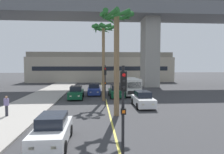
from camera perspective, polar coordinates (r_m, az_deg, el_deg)
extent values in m
cube|color=#9E9991|center=(18.16, -27.04, -10.16)|extent=(4.80, 80.00, 0.15)
cube|color=#DBCC4C|center=(24.66, -1.75, -6.42)|extent=(0.14, 56.00, 0.01)
cube|color=slate|center=(40.45, -2.78, 18.12)|extent=(67.91, 8.00, 2.40)
cube|color=#47494C|center=(44.57, -2.92, 19.52)|extent=(67.91, 0.50, 1.80)
cube|color=gray|center=(40.54, 10.61, 6.80)|extent=(2.80, 4.40, 13.27)
cube|color=#BCB29E|center=(52.08, -3.12, 2.14)|extent=(35.74, 8.00, 6.09)
cube|color=gray|center=(52.12, -3.14, 6.15)|extent=(35.03, 7.20, 1.20)
cube|color=black|center=(48.06, -3.02, 2.40)|extent=(32.17, 0.04, 1.00)
cube|color=navy|center=(28.81, -5.10, -3.84)|extent=(1.78, 4.13, 0.80)
cube|color=black|center=(28.88, -5.10, -2.46)|extent=(1.43, 2.08, 0.60)
cube|color=#F2EDCC|center=(26.82, -4.07, -4.27)|extent=(0.24, 0.08, 0.14)
cube|color=#F2EDCC|center=(26.81, -6.08, -4.28)|extent=(0.24, 0.08, 0.14)
cylinder|color=black|center=(27.60, -3.40, -4.70)|extent=(0.23, 0.64, 0.64)
cylinder|color=black|center=(27.59, -6.76, -4.72)|extent=(0.23, 0.64, 0.64)
cylinder|color=black|center=(30.12, -3.56, -4.01)|extent=(0.23, 0.64, 0.64)
cylinder|color=black|center=(30.11, -6.65, -4.03)|extent=(0.23, 0.64, 0.64)
cube|color=#0C4728|center=(25.79, -10.10, -4.74)|extent=(1.78, 4.13, 0.80)
cube|color=black|center=(25.85, -10.08, -3.20)|extent=(1.43, 2.08, 0.60)
cube|color=#F2EDCC|center=(23.77, -9.37, -5.31)|extent=(0.24, 0.08, 0.14)
cube|color=#F2EDCC|center=(23.85, -11.62, -5.30)|extent=(0.24, 0.08, 0.14)
cylinder|color=black|center=(24.52, -8.45, -5.76)|extent=(0.23, 0.64, 0.64)
cylinder|color=black|center=(24.66, -12.21, -5.75)|extent=(0.23, 0.64, 0.64)
cylinder|color=black|center=(27.03, -8.16, -4.90)|extent=(0.23, 0.64, 0.64)
cylinder|color=black|center=(27.16, -11.57, -4.89)|extent=(0.23, 0.64, 0.64)
cube|color=white|center=(20.76, 8.74, -6.71)|extent=(1.70, 4.10, 0.80)
cube|color=black|center=(20.80, 8.67, -4.80)|extent=(1.40, 2.05, 0.60)
cube|color=#F2EDCC|center=(18.96, 11.52, -7.57)|extent=(0.24, 0.08, 0.14)
cube|color=#F2EDCC|center=(18.73, 8.74, -7.67)|extent=(0.24, 0.08, 0.14)
cylinder|color=black|center=(19.81, 11.88, -8.01)|extent=(0.22, 0.64, 0.64)
cylinder|color=black|center=(19.42, 7.25, -8.19)|extent=(0.22, 0.64, 0.64)
cylinder|color=black|center=(22.21, 10.03, -6.74)|extent=(0.22, 0.64, 0.64)
cylinder|color=black|center=(21.87, 5.90, -6.86)|extent=(0.22, 0.64, 0.64)
cube|color=#0C4728|center=(26.57, 1.20, -4.44)|extent=(1.83, 4.15, 0.80)
cube|color=black|center=(26.64, 1.16, -2.95)|extent=(1.46, 2.09, 0.60)
cube|color=#F2EDCC|center=(24.66, 2.89, -4.94)|extent=(0.24, 0.09, 0.14)
cube|color=#F2EDCC|center=(24.53, 0.72, -4.99)|extent=(0.24, 0.09, 0.14)
cylinder|color=black|center=(25.49, 3.38, -5.38)|extent=(0.24, 0.65, 0.64)
cylinder|color=black|center=(25.27, -0.25, -5.45)|extent=(0.24, 0.65, 0.64)
cylinder|color=black|center=(27.97, 2.51, -4.59)|extent=(0.24, 0.65, 0.64)
cylinder|color=black|center=(27.77, -0.79, -4.64)|extent=(0.24, 0.65, 0.64)
cube|color=white|center=(11.63, -16.52, -14.99)|extent=(1.76, 4.12, 0.80)
cube|color=black|center=(11.57, -16.43, -11.56)|extent=(1.42, 2.07, 0.60)
cube|color=#F2EDCC|center=(9.67, -16.14, -18.55)|extent=(0.24, 0.08, 0.14)
cube|color=#F2EDCC|center=(9.89, -21.75, -18.16)|extent=(0.24, 0.08, 0.14)
cylinder|color=black|center=(10.41, -13.35, -18.71)|extent=(0.23, 0.64, 0.64)
cylinder|color=black|center=(10.75, -22.35, -18.15)|extent=(0.23, 0.64, 0.64)
cylinder|color=black|center=(12.78, -11.67, -14.44)|extent=(0.23, 0.64, 0.64)
cylinder|color=black|center=(13.06, -18.95, -14.16)|extent=(0.23, 0.64, 0.64)
cube|color=silver|center=(28.18, 5.32, -2.51)|extent=(2.04, 5.21, 2.10)
cube|color=black|center=(25.64, 6.32, -2.32)|extent=(1.80, 0.09, 0.80)
cube|color=black|center=(25.69, 6.33, -4.39)|extent=(1.70, 0.07, 0.44)
cylinder|color=black|center=(26.96, 7.88, -4.79)|extent=(0.27, 0.76, 0.76)
cylinder|color=black|center=(26.61, 3.87, -4.87)|extent=(0.27, 0.76, 0.76)
cylinder|color=black|center=(29.98, 6.58, -3.95)|extent=(0.27, 0.76, 0.76)
cylinder|color=black|center=(29.67, 2.98, -4.01)|extent=(0.27, 0.76, 0.76)
cylinder|color=black|center=(8.28, 3.11, -11.47)|extent=(0.12, 0.12, 4.20)
cube|color=black|center=(7.88, 3.27, -1.15)|extent=(0.24, 0.20, 0.76)
sphere|color=red|center=(7.77, 3.38, 0.56)|extent=(0.14, 0.14, 0.14)
sphere|color=black|center=(7.79, 3.37, -1.20)|extent=(0.14, 0.14, 0.14)
sphere|color=black|center=(7.81, 3.37, -2.96)|extent=(0.14, 0.14, 0.14)
cube|color=black|center=(8.09, 3.23, -9.64)|extent=(0.20, 0.16, 0.24)
cube|color=orange|center=(8.01, 3.30, -9.77)|extent=(0.12, 0.03, 0.12)
cylinder|color=black|center=(20.49, -1.93, -2.52)|extent=(0.12, 0.12, 4.20)
cube|color=black|center=(20.25, -1.92, 1.67)|extent=(0.24, 0.20, 0.76)
sphere|color=red|center=(20.14, -1.91, 2.34)|extent=(0.14, 0.14, 0.14)
sphere|color=black|center=(20.15, -1.91, 1.66)|extent=(0.14, 0.14, 0.14)
sphere|color=black|center=(20.16, -1.91, 0.98)|extent=(0.14, 0.14, 0.14)
cube|color=black|center=(20.34, -1.92, -1.71)|extent=(0.20, 0.16, 0.24)
cube|color=orange|center=(20.26, -1.91, -1.73)|extent=(0.12, 0.03, 0.12)
cylinder|color=brown|center=(16.60, 1.29, 3.07)|extent=(0.45, 0.45, 8.24)
sphere|color=#236028|center=(17.11, 1.31, 17.53)|extent=(0.60, 0.60, 0.60)
cone|color=#236028|center=(17.04, 4.51, 16.36)|extent=(0.65, 1.90, 1.07)
cone|color=#236028|center=(17.81, 2.98, 16.26)|extent=(1.74, 1.52, 0.84)
cone|color=#236028|center=(17.95, 0.92, 16.27)|extent=(1.89, 0.50, 0.79)
cone|color=#236028|center=(17.66, -0.87, 15.87)|extent=(1.71, 1.52, 1.08)
cone|color=#236028|center=(17.02, -1.89, 16.90)|extent=(0.48, 1.88, 0.83)
cone|color=#236028|center=(16.37, -0.80, 17.16)|extent=(1.64, 1.63, 0.96)
cone|color=#236028|center=(16.16, 1.96, 17.19)|extent=(1.90, 0.61, 1.02)
cone|color=#236028|center=(16.49, 3.91, 16.78)|extent=(1.61, 1.64, 1.08)
cylinder|color=brown|center=(23.60, -2.42, 3.53)|extent=(0.35, 0.35, 8.52)
sphere|color=#236028|center=(24.02, -2.45, 14.11)|extent=(0.60, 0.60, 0.60)
cone|color=#236028|center=(24.13, -0.39, 13.38)|extent=(0.69, 1.81, 0.95)
cone|color=#236028|center=(24.61, -1.08, 13.26)|extent=(1.59, 1.54, 0.91)
cone|color=#236028|center=(24.81, -2.56, 13.05)|extent=(1.77, 0.48, 0.99)
cone|color=#236028|center=(24.49, -4.10, 13.32)|extent=(1.45, 1.66, 0.89)
cone|color=#236028|center=(23.91, -4.55, 13.24)|extent=(0.51, 1.76, 1.09)
cone|color=#236028|center=(23.46, -4.14, 13.81)|extent=(1.41, 1.68, 0.85)
cone|color=#236028|center=(23.14, -2.35, 14.05)|extent=(1.77, 0.46, 0.79)
cone|color=#236028|center=(23.49, -0.68, 13.50)|extent=(1.40, 1.67, 1.05)
cylinder|color=#2D2D38|center=(18.35, -27.57, -8.44)|extent=(0.22, 0.22, 0.85)
cube|color=slate|center=(18.22, -27.63, -6.26)|extent=(0.34, 0.22, 0.56)
sphere|color=#9E7051|center=(18.16, -27.67, -5.05)|extent=(0.20, 0.20, 0.20)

